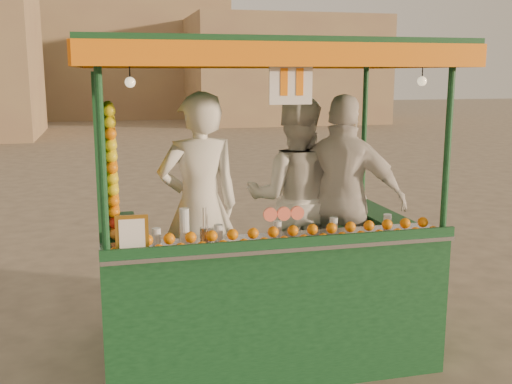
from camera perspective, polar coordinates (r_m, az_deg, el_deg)
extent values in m
plane|color=brown|center=(5.84, 3.75, -12.96)|extent=(90.00, 90.00, 0.00)
cube|color=#978156|center=(30.33, 2.50, 11.33)|extent=(9.00, 6.00, 5.00)
cube|color=#978156|center=(35.09, -15.06, 12.58)|extent=(14.00, 7.00, 7.00)
cube|color=#0E3519|center=(5.49, 0.36, -12.85)|extent=(2.64, 1.63, 0.31)
cylinder|color=black|center=(5.34, -9.47, -13.36)|extent=(0.37, 0.10, 0.37)
cylinder|color=black|center=(5.75, 9.41, -11.50)|extent=(0.37, 0.10, 0.37)
cube|color=#0E3519|center=(4.68, 2.42, -9.77)|extent=(2.64, 0.31, 0.81)
cube|color=#0E3519|center=(5.23, -12.55, -7.78)|extent=(0.31, 1.32, 0.81)
cube|color=#0E3519|center=(5.76, 11.50, -5.95)|extent=(0.31, 1.32, 0.81)
cube|color=#B2B2B7|center=(4.58, 2.36, -4.70)|extent=(2.64, 0.47, 0.03)
cylinder|color=#0E3519|center=(4.13, -14.23, 3.11)|extent=(0.05, 0.05, 1.42)
cylinder|color=#0E3519|center=(4.84, 17.52, 4.08)|extent=(0.05, 0.05, 1.42)
cylinder|color=#0E3519|center=(5.64, -14.28, 5.18)|extent=(0.05, 0.05, 1.42)
cylinder|color=#0E3519|center=(6.18, 10.12, 5.84)|extent=(0.05, 0.05, 1.42)
cube|color=#0E3519|center=(5.02, 0.40, 13.43)|extent=(2.85, 1.83, 0.08)
cube|color=orange|center=(4.13, 3.66, 12.78)|extent=(2.85, 0.04, 0.16)
cube|color=orange|center=(5.90, -1.89, 12.29)|extent=(2.85, 0.04, 0.16)
cube|color=orange|center=(4.86, -16.48, 12.11)|extent=(0.04, 1.83, 0.16)
cube|color=orange|center=(5.55, 15.12, 12.00)|extent=(0.04, 1.83, 0.16)
cylinder|color=#FF6B4D|center=(4.39, 2.62, -2.04)|extent=(0.10, 0.03, 0.10)
cube|color=orange|center=(4.23, -11.54, -4.02)|extent=(0.22, 0.02, 0.28)
cube|color=white|center=(4.21, 3.29, 10.26)|extent=(0.31, 0.02, 0.31)
sphere|color=#FFE5B2|center=(4.17, -11.72, 10.04)|extent=(0.07, 0.07, 0.07)
sphere|color=#FFE5B2|center=(4.77, 15.30, 9.99)|extent=(0.07, 0.07, 0.07)
imported|color=silver|center=(5.16, -5.33, -1.38)|extent=(0.75, 0.54, 1.93)
imported|color=white|center=(5.63, 3.64, -0.58)|extent=(1.08, 0.94, 1.87)
imported|color=silver|center=(5.49, 8.21, -0.85)|extent=(1.18, 0.99, 1.90)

